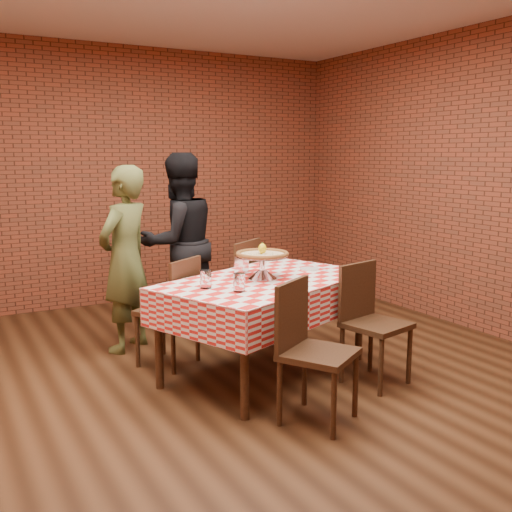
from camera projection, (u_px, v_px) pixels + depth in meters
name	position (u px, v px, depth m)	size (l,w,h in m)	color
ground	(235.00, 390.00, 4.33)	(6.00, 6.00, 0.00)	black
back_wall	(113.00, 177.00, 6.66)	(5.50, 5.50, 0.00)	brown
table	(266.00, 327.00, 4.61)	(1.63, 0.98, 0.75)	#3E2717
tablecloth	(266.00, 297.00, 4.57)	(1.67, 1.02, 0.28)	red
pizza_stand	(262.00, 267.00, 4.55)	(0.40, 0.40, 0.18)	silver
pizza	(262.00, 255.00, 4.53)	(0.41, 0.41, 0.03)	beige
lemon	(262.00, 249.00, 4.53)	(0.06, 0.06, 0.08)	yellow
water_glass_left	(239.00, 282.00, 4.11)	(0.08, 0.08, 0.13)	white
water_glass_right	(206.00, 279.00, 4.22)	(0.08, 0.08, 0.13)	white
side_plate	(310.00, 269.00, 4.90)	(0.16, 0.16, 0.01)	white
sweetener_packet_a	(325.00, 270.00, 4.86)	(0.05, 0.04, 0.01)	white
sweetener_packet_b	(324.00, 268.00, 4.97)	(0.05, 0.04, 0.01)	white
condiment_caddy	(242.00, 264.00, 4.77)	(0.10, 0.08, 0.14)	silver
chair_near_left	(319.00, 354.00, 3.75)	(0.43, 0.43, 0.91)	#3E2717
chair_near_right	(377.00, 325.00, 4.39)	(0.42, 0.42, 0.89)	#3E2717
chair_far_left	(167.00, 311.00, 4.80)	(0.41, 0.41, 0.89)	#3E2717
chair_far_right	(228.00, 290.00, 5.44)	(0.46, 0.46, 0.94)	#3E2717
diner_olive	(125.00, 259.00, 5.11)	(0.59, 0.39, 1.61)	#4B5228
diner_black	(179.00, 243.00, 5.70)	(0.84, 0.65, 1.72)	black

